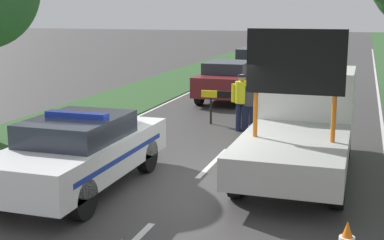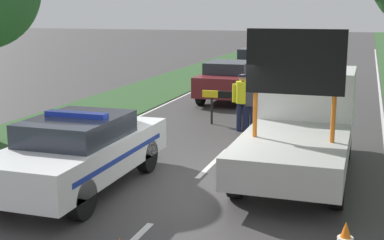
% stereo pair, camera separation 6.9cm
% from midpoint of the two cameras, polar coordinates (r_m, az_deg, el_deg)
% --- Properties ---
extents(ground_plane, '(160.00, 160.00, 0.00)m').
position_cam_midpoint_polar(ground_plane, '(11.02, -0.17, -7.11)').
color(ground_plane, '#3D3A3A').
extents(lane_markings, '(7.95, 56.66, 0.01)m').
position_cam_midpoint_polar(lane_markings, '(23.54, 9.95, 2.87)').
color(lane_markings, silver).
rests_on(lane_markings, ground).
extents(grass_verge_left, '(3.44, 120.00, 0.03)m').
position_cam_midpoint_polar(grass_verge_left, '(31.43, 1.35, 5.25)').
color(grass_verge_left, '#2D5128').
rests_on(grass_verge_left, ground).
extents(police_car, '(1.84, 4.76, 1.60)m').
position_cam_midpoint_polar(police_car, '(10.91, -11.57, -3.20)').
color(police_car, white).
rests_on(police_car, ground).
extents(work_truck, '(2.12, 5.68, 3.20)m').
position_cam_midpoint_polar(work_truck, '(12.34, 11.88, -0.08)').
color(work_truck, white).
rests_on(work_truck, ground).
extents(road_barrier, '(3.07, 0.08, 1.06)m').
position_cam_midpoint_polar(road_barrier, '(16.47, 6.37, 2.32)').
color(road_barrier, black).
rests_on(road_barrier, ground).
extents(police_officer, '(0.61, 0.39, 1.71)m').
position_cam_midpoint_polar(police_officer, '(15.78, 5.52, 2.41)').
color(police_officer, '#191E38').
rests_on(police_officer, ground).
extents(pedestrian_civilian, '(0.57, 0.36, 1.57)m').
position_cam_midpoint_polar(pedestrian_civilian, '(15.75, 6.35, 2.03)').
color(pedestrian_civilian, '#191E38').
rests_on(pedestrian_civilian, ground).
extents(queued_car_wagon_maroon, '(1.83, 4.28, 1.55)m').
position_cam_midpoint_polar(queued_car_wagon_maroon, '(21.24, 4.13, 4.29)').
color(queued_car_wagon_maroon, maroon).
rests_on(queued_car_wagon_maroon, ground).
extents(queued_car_sedan_black, '(1.75, 4.33, 1.64)m').
position_cam_midpoint_polar(queued_car_sedan_black, '(27.35, 6.99, 5.93)').
color(queued_car_sedan_black, black).
rests_on(queued_car_sedan_black, ground).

